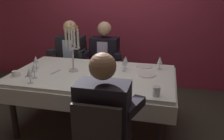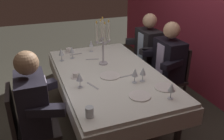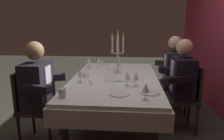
{
  "view_description": "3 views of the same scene",
  "coord_description": "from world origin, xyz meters",
  "views": [
    {
      "loc": [
        0.83,
        -2.46,
        1.67
      ],
      "look_at": [
        0.23,
        0.01,
        0.8
      ],
      "focal_mm": 37.1,
      "sensor_mm": 36.0,
      "label": 1
    },
    {
      "loc": [
        2.37,
        -0.87,
        1.91
      ],
      "look_at": [
        0.25,
        -0.05,
        0.88
      ],
      "focal_mm": 38.19,
      "sensor_mm": 36.0,
      "label": 2
    },
    {
      "loc": [
        2.61,
        0.18,
        1.46
      ],
      "look_at": [
        0.17,
        -0.02,
        0.88
      ],
      "focal_mm": 33.35,
      "sensor_mm": 36.0,
      "label": 3
    }
  ],
  "objects": [
    {
      "name": "seated_diner_1",
      "position": [
        -0.09,
        0.89,
        0.74
      ],
      "size": [
        0.63,
        0.48,
        1.24
      ],
      "color": "#292323",
      "rests_on": "ground_plane"
    },
    {
      "name": "coffee_cup_1",
      "position": [
        0.01,
        -0.39,
        0.77
      ],
      "size": [
        0.13,
        0.12,
        0.06
      ],
      "color": "white",
      "rests_on": "dining_table"
    },
    {
      "name": "ground_plane",
      "position": [
        0.0,
        0.0,
        0.0
      ],
      "size": [
        12.0,
        12.0,
        0.0
      ],
      "primitive_type": "plane",
      "color": "#39372D"
    },
    {
      "name": "dinner_plate_0",
      "position": [
        0.63,
        0.09,
        0.75
      ],
      "size": [
        0.21,
        0.21,
        0.01
      ],
      "primitive_type": "cylinder",
      "color": "white",
      "rests_on": "dining_table"
    },
    {
      "name": "coffee_cup_0",
      "position": [
        -0.83,
        -0.3,
        0.77
      ],
      "size": [
        0.13,
        0.12,
        0.06
      ],
      "color": "white",
      "rests_on": "dining_table"
    },
    {
      "name": "wine_glass_5",
      "position": [
        0.25,
        -0.4,
        0.85
      ],
      "size": [
        0.07,
        0.07,
        0.16
      ],
      "color": "silver",
      "rests_on": "dining_table"
    },
    {
      "name": "knife_1",
      "position": [
        0.18,
        0.16,
        0.74
      ],
      "size": [
        0.04,
        0.19,
        0.01
      ],
      "primitive_type": "cube",
      "rotation": [
        0.0,
        0.0,
        1.68
      ],
      "color": "#B7B7BC",
      "rests_on": "dining_table"
    },
    {
      "name": "wine_glass_1",
      "position": [
        0.35,
        0.26,
        0.86
      ],
      "size": [
        0.07,
        0.07,
        0.16
      ],
      "color": "silver",
      "rests_on": "dining_table"
    },
    {
      "name": "dinner_plate_2",
      "position": [
        0.57,
        0.4,
        0.75
      ],
      "size": [
        0.21,
        0.21,
        0.01
      ],
      "primitive_type": "cylinder",
      "color": "white",
      "rests_on": "dining_table"
    },
    {
      "name": "wine_glass_0",
      "position": [
        -0.58,
        -0.3,
        0.85
      ],
      "size": [
        0.07,
        0.07,
        0.16
      ],
      "color": "silver",
      "rests_on": "dining_table"
    },
    {
      "name": "fork_0",
      "position": [
        -0.45,
        -0.07,
        0.74
      ],
      "size": [
        0.05,
        0.17,
        0.01
      ],
      "primitive_type": "cube",
      "rotation": [
        0.0,
        0.0,
        1.35
      ],
      "color": "#B7B7BC",
      "rests_on": "dining_table"
    },
    {
      "name": "seated_diner_2",
      "position": [
        0.38,
        -0.89,
        0.74
      ],
      "size": [
        0.63,
        0.48,
        1.24
      ],
      "color": "#292323",
      "rests_on": "ground_plane"
    },
    {
      "name": "knife_3",
      "position": [
        0.26,
        -0.27,
        0.74
      ],
      "size": [
        0.18,
        0.08,
        0.01
      ],
      "primitive_type": "cube",
      "rotation": [
        0.0,
        0.0,
        0.34
      ],
      "color": "#B7B7BC",
      "rests_on": "dining_table"
    },
    {
      "name": "dinner_plate_1",
      "position": [
        0.11,
        -0.03,
        0.75
      ],
      "size": [
        0.23,
        0.23,
        0.01
      ],
      "primitive_type": "cylinder",
      "color": "white",
      "rests_on": "dining_table"
    },
    {
      "name": "wine_glass_3",
      "position": [
        -0.55,
        -0.45,
        0.85
      ],
      "size": [
        0.07,
        0.07,
        0.16
      ],
      "color": "silver",
      "rests_on": "dining_table"
    },
    {
      "name": "water_tumbler_0",
      "position": [
        0.77,
        -0.45,
        0.79
      ],
      "size": [
        0.07,
        0.07,
        0.09
      ],
      "primitive_type": "cylinder",
      "color": "silver",
      "rests_on": "dining_table"
    },
    {
      "name": "seated_diner_0",
      "position": [
        -0.65,
        0.89,
        0.74
      ],
      "size": [
        0.63,
        0.48,
        1.24
      ],
      "color": "#292323",
      "rests_on": "ground_plane"
    },
    {
      "name": "wine_glass_6",
      "position": [
        0.76,
        0.34,
        0.86
      ],
      "size": [
        0.07,
        0.07,
        0.16
      ],
      "color": "silver",
      "rests_on": "dining_table"
    },
    {
      "name": "wine_glass_2",
      "position": [
        0.35,
        0.17,
        0.85
      ],
      "size": [
        0.07,
        0.07,
        0.16
      ],
      "color": "silver",
      "rests_on": "dining_table"
    },
    {
      "name": "spoon_2",
      "position": [
        -0.71,
        -0.22,
        0.74
      ],
      "size": [
        0.04,
        0.17,
        0.01
      ],
      "primitive_type": "cube",
      "rotation": [
        0.0,
        0.0,
        1.71
      ],
      "color": "#B7B7BC",
      "rests_on": "dining_table"
    },
    {
      "name": "wine_glass_4",
      "position": [
        -0.75,
        0.01,
        0.85
      ],
      "size": [
        0.07,
        0.07,
        0.16
      ],
      "color": "silver",
      "rests_on": "dining_table"
    },
    {
      "name": "candelabra",
      "position": [
        -0.25,
        0.02,
        1.02
      ],
      "size": [
        0.19,
        0.19,
        0.59
      ],
      "color": "silver",
      "rests_on": "dining_table"
    },
    {
      "name": "dining_table",
      "position": [
        0.0,
        0.0,
        0.62
      ],
      "size": [
        1.94,
        1.14,
        0.74
      ],
      "color": "silver",
      "rests_on": "ground_plane"
    }
  ]
}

